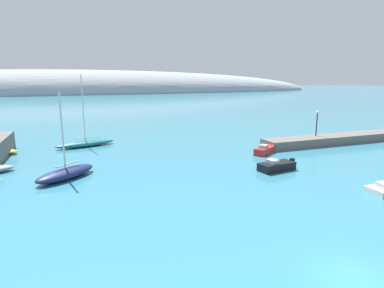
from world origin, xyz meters
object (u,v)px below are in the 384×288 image
motorboat_black_foreground (277,166)px  sailboat_navy_near_shore (66,173)px  motorboat_red_outer (265,150)px  harbor_lamp_post (317,120)px  sailboat_teal_outer_mooring (85,143)px

motorboat_black_foreground → sailboat_navy_near_shore: bearing=-21.4°
motorboat_red_outer → sailboat_navy_near_shore: bearing=-27.8°
harbor_lamp_post → motorboat_red_outer: bearing=-164.8°
sailboat_teal_outer_mooring → harbor_lamp_post: (32.44, -9.33, 3.06)m
sailboat_navy_near_shore → motorboat_red_outer: (24.34, 2.87, -0.12)m
sailboat_teal_outer_mooring → harbor_lamp_post: 33.89m
sailboat_teal_outer_mooring → motorboat_red_outer: bearing=134.1°
motorboat_black_foreground → motorboat_red_outer: 7.86m
sailboat_navy_near_shore → motorboat_red_outer: size_ratio=1.98×
sailboat_navy_near_shore → motorboat_black_foreground: bearing=127.3°
sailboat_navy_near_shore → motorboat_red_outer: bearing=145.6°
sailboat_teal_outer_mooring → motorboat_black_foreground: 27.17m
motorboat_black_foreground → motorboat_red_outer: size_ratio=1.08×
sailboat_navy_near_shore → harbor_lamp_post: 35.18m
sailboat_navy_near_shore → sailboat_teal_outer_mooring: size_ratio=0.83×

